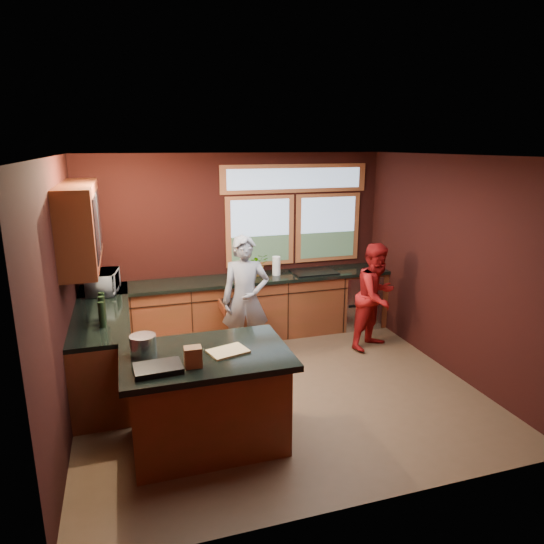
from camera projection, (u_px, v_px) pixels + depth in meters
name	position (u px, v px, depth m)	size (l,w,h in m)	color
floor	(278.00, 390.00, 5.74)	(4.50, 4.50, 0.00)	brown
room_shell	(219.00, 238.00, 5.41)	(4.52, 4.02, 2.71)	black
back_counter	(256.00, 307.00, 7.24)	(4.50, 0.64, 0.93)	#5B3015
left_counter	(104.00, 345.00, 5.85)	(0.64, 2.30, 0.93)	#5B3015
island	(207.00, 398.00, 4.61)	(1.55, 1.05, 0.95)	#5B3015
person_grey	(245.00, 300.00, 6.32)	(0.62, 0.41, 1.70)	slate
person_red	(376.00, 296.00, 6.78)	(0.73, 0.57, 1.51)	maroon
microwave	(103.00, 282.00, 6.31)	(0.53, 0.36, 0.29)	#999999
potted_plant	(258.00, 265.00, 7.14)	(0.30, 0.26, 0.33)	#999999
paper_towel	(276.00, 266.00, 7.18)	(0.12, 0.12, 0.28)	white
cutting_board	(228.00, 351.00, 4.50)	(0.35, 0.25, 0.02)	tan
stock_pot	(143.00, 345.00, 4.45)	(0.24, 0.24, 0.18)	silver
paper_bag	(193.00, 357.00, 4.19)	(0.15, 0.12, 0.18)	brown
black_tray	(158.00, 368.00, 4.12)	(0.40, 0.28, 0.05)	black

